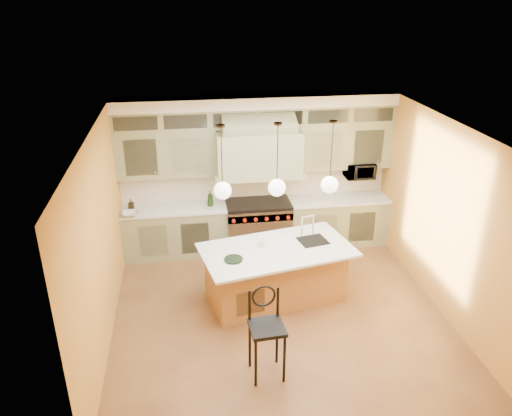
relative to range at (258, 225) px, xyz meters
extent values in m
plane|color=brown|center=(0.00, -2.14, -0.49)|extent=(5.00, 5.00, 0.00)
plane|color=white|center=(0.00, -2.14, 2.41)|extent=(5.00, 5.00, 0.00)
plane|color=#C48A36|center=(0.00, 0.36, 0.96)|extent=(5.00, 0.00, 5.00)
plane|color=#C48A36|center=(0.00, -4.64, 0.96)|extent=(5.00, 0.00, 5.00)
plane|color=#C48A36|center=(-2.50, -2.14, 0.96)|extent=(0.00, 5.00, 5.00)
plane|color=#C48A36|center=(2.50, -2.14, 0.96)|extent=(0.00, 5.00, 5.00)
cube|color=gray|center=(-1.55, 0.03, -0.04)|extent=(1.90, 0.65, 0.90)
cube|color=gray|center=(1.55, 0.03, -0.04)|extent=(1.90, 0.65, 0.90)
cube|color=silver|center=(-1.55, 0.03, 0.43)|extent=(1.90, 0.68, 0.04)
cube|color=silver|center=(1.55, 0.03, 0.43)|extent=(1.90, 0.68, 0.04)
cube|color=beige|center=(0.00, 0.34, 0.73)|extent=(5.00, 0.04, 0.56)
cube|color=gray|center=(-1.62, 0.18, 1.44)|extent=(1.75, 0.35, 0.85)
cube|color=gray|center=(1.62, 0.18, 1.44)|extent=(1.75, 0.35, 0.85)
cube|color=gray|center=(0.00, 0.01, 1.46)|extent=(1.50, 0.70, 0.75)
cube|color=gray|center=(0.00, 0.01, 1.06)|extent=(1.60, 0.76, 0.10)
cube|color=#333833|center=(0.00, 0.18, 2.04)|extent=(5.00, 0.35, 0.35)
cube|color=white|center=(0.00, 0.16, 2.31)|extent=(5.00, 0.47, 0.20)
cube|color=silver|center=(0.00, 0.01, -0.04)|extent=(1.20, 0.70, 0.90)
cube|color=black|center=(0.00, 0.01, 0.44)|extent=(1.20, 0.70, 0.06)
cube|color=silver|center=(0.00, -0.31, 0.29)|extent=(1.20, 0.06, 0.14)
cube|color=olive|center=(0.02, -1.69, -0.05)|extent=(2.22, 1.37, 0.88)
cube|color=silver|center=(0.03, -1.74, 0.41)|extent=(2.51, 1.67, 0.04)
cube|color=black|center=(0.64, -1.57, 0.41)|extent=(0.51, 0.47, 0.05)
cylinder|color=black|center=(-0.58, -3.59, -0.13)|extent=(0.04, 0.04, 0.71)
cylinder|color=black|center=(-0.21, -3.57, -0.13)|extent=(0.04, 0.04, 0.71)
cylinder|color=black|center=(-0.60, -3.22, -0.13)|extent=(0.04, 0.04, 0.71)
cylinder|color=black|center=(-0.24, -3.20, -0.13)|extent=(0.04, 0.04, 0.71)
cube|color=black|center=(-0.41, -3.39, 0.25)|extent=(0.46, 0.46, 0.05)
torus|color=black|center=(-0.42, -3.21, 0.59)|extent=(0.31, 0.05, 0.31)
imported|color=black|center=(1.95, 0.11, 0.96)|extent=(0.54, 0.37, 0.30)
imported|color=black|center=(-0.88, 0.01, 0.60)|extent=(0.11, 0.12, 0.30)
imported|color=black|center=(-2.30, 0.01, 0.56)|extent=(0.11, 0.11, 0.22)
imported|color=silver|center=(-2.30, -0.22, 0.49)|extent=(0.29, 0.29, 0.07)
imported|color=white|center=(-0.19, -1.62, 0.49)|extent=(0.13, 0.13, 0.10)
cylinder|color=#2D2319|center=(-0.78, -1.69, 2.39)|extent=(0.12, 0.12, 0.03)
cylinder|color=#2D2319|center=(-0.78, -1.69, 1.95)|extent=(0.02, 0.02, 0.93)
sphere|color=white|center=(-0.78, -1.69, 1.43)|extent=(0.26, 0.26, 0.26)
cylinder|color=#2D2319|center=(0.02, -1.69, 2.39)|extent=(0.12, 0.12, 0.03)
cylinder|color=#2D2319|center=(0.02, -1.69, 1.95)|extent=(0.02, 0.02, 0.93)
sphere|color=white|center=(0.02, -1.69, 1.43)|extent=(0.26, 0.26, 0.26)
cylinder|color=#2D2319|center=(0.82, -1.69, 2.39)|extent=(0.12, 0.12, 0.03)
cylinder|color=#2D2319|center=(0.82, -1.69, 1.95)|extent=(0.02, 0.02, 0.93)
sphere|color=white|center=(0.82, -1.69, 1.43)|extent=(0.26, 0.26, 0.26)
camera|label=1|loc=(-1.29, -8.39, 4.15)|focal=35.00mm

